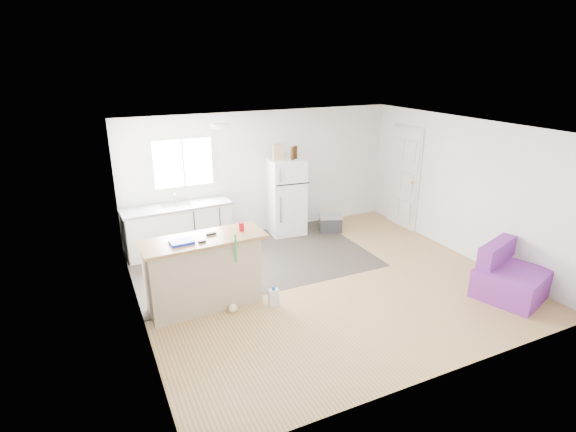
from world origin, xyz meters
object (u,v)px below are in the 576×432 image
object	(u,v)px
cooler	(330,223)
bottle_left	(292,153)
purple_seat	(509,278)
bottle_right	(295,152)
refrigerator	(286,197)
cardboard_box	(278,152)
blue_tray	(182,242)
peninsula	(204,272)
cleaner_jug	(274,298)
kitchen_cabinets	(178,228)
red_cup	(241,227)
mop	(234,295)

from	to	relation	value
cooler	bottle_left	bearing A→B (deg)	-174.75
purple_seat	bottle_right	world-z (taller)	bottle_right
refrigerator	cardboard_box	world-z (taller)	cardboard_box
blue_tray	purple_seat	bearing A→B (deg)	-19.23
peninsula	refrigerator	size ratio (longest dim) A/B	1.13
refrigerator	cleaner_jug	world-z (taller)	refrigerator
cleaner_jug	bottle_left	xyz separation A→B (m)	(1.45, 2.41, 1.50)
peninsula	cleaner_jug	world-z (taller)	peninsula
kitchen_cabinets	red_cup	bearing A→B (deg)	-80.02
cooler	kitchen_cabinets	bearing A→B (deg)	-166.17
peninsula	cleaner_jug	distance (m)	1.04
peninsula	bottle_right	size ratio (longest dim) A/B	6.83
kitchen_cabinets	cleaner_jug	distance (m)	2.69
purple_seat	blue_tray	bearing A→B (deg)	142.02
kitchen_cabinets	cleaner_jug	world-z (taller)	kitchen_cabinets
bottle_right	cleaner_jug	bearing A→B (deg)	-121.98
mop	purple_seat	bearing A→B (deg)	-3.46
blue_tray	bottle_right	bearing A→B (deg)	38.02
red_cup	cleaner_jug	bearing A→B (deg)	-59.15
mop	bottle_right	world-z (taller)	bottle_right
cleaner_jug	cardboard_box	world-z (taller)	cardboard_box
peninsula	cooler	bearing A→B (deg)	27.45
cleaner_jug	blue_tray	size ratio (longest dim) A/B	1.03
mop	peninsula	bearing A→B (deg)	154.13
peninsula	refrigerator	bearing A→B (deg)	40.59
mop	blue_tray	bearing A→B (deg)	174.78
red_cup	bottle_left	distance (m)	2.66
purple_seat	bottle_left	distance (m)	4.24
peninsula	cardboard_box	bearing A→B (deg)	42.72
mop	red_cup	bearing A→B (deg)	67.50
kitchen_cabinets	cardboard_box	xyz separation A→B (m)	(1.97, -0.04, 1.22)
kitchen_cabinets	mop	xyz separation A→B (m)	(0.23, -2.42, -0.20)
cooler	cleaner_jug	bearing A→B (deg)	-114.56
bottle_right	kitchen_cabinets	bearing A→B (deg)	177.95
cleaner_jug	bottle_right	xyz separation A→B (m)	(1.54, 2.47, 1.50)
red_cup	bottle_left	world-z (taller)	bottle_left
purple_seat	red_cup	bearing A→B (deg)	136.41
kitchen_cabinets	purple_seat	distance (m)	5.49
peninsula	red_cup	distance (m)	0.82
red_cup	cardboard_box	distance (m)	2.59
mop	red_cup	distance (m)	0.96
cardboard_box	bottle_right	xyz separation A→B (m)	(0.34, -0.04, -0.02)
refrigerator	mop	size ratio (longest dim) A/B	1.29
cooler	mop	bearing A→B (deg)	-122.55
mop	kitchen_cabinets	bearing A→B (deg)	110.93
cooler	blue_tray	xyz separation A→B (m)	(-3.36, -1.84, 0.87)
kitchen_cabinets	blue_tray	bearing A→B (deg)	-103.05
red_cup	bottle_right	bearing A→B (deg)	47.68
kitchen_cabinets	peninsula	distance (m)	2.13
mop	bottle_right	bearing A→B (deg)	63.78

